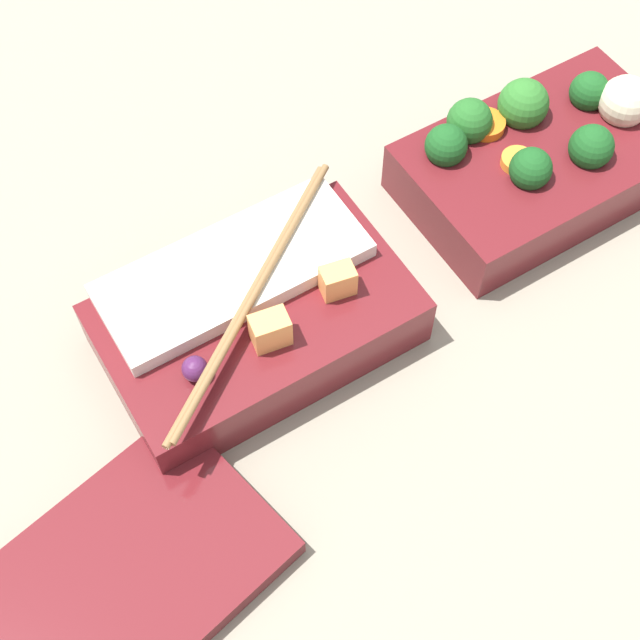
% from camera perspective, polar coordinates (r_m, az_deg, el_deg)
% --- Properties ---
extents(ground_plane, '(3.00, 3.00, 0.00)m').
position_cam_1_polar(ground_plane, '(0.65, 6.27, 4.02)').
color(ground_plane, gray).
extents(bento_tray_vegetable, '(0.20, 0.12, 0.07)m').
position_cam_1_polar(bento_tray_vegetable, '(0.69, 13.96, 10.09)').
color(bento_tray_vegetable, maroon).
rests_on(bento_tray_vegetable, ground_plane).
extents(bento_tray_rice, '(0.20, 0.14, 0.07)m').
position_cam_1_polar(bento_tray_rice, '(0.59, -4.31, 0.36)').
color(bento_tray_rice, maroon).
rests_on(bento_tray_rice, ground_plane).
extents(bento_lid, '(0.22, 0.16, 0.02)m').
position_cam_1_polar(bento_lid, '(0.55, -13.28, -16.42)').
color(bento_lid, maroon).
rests_on(bento_lid, ground_plane).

